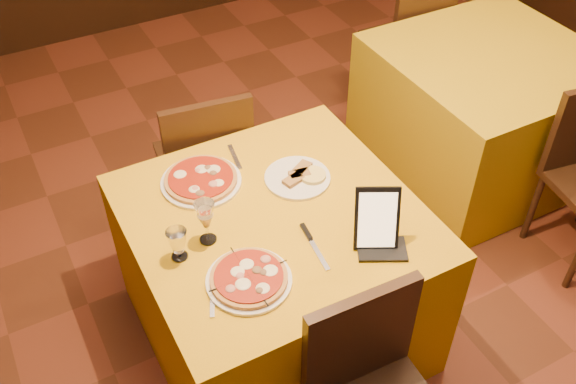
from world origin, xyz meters
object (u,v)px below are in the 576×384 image
pizza_near (249,279)px  pizza_far (201,180)px  main_table (276,276)px  side_table (482,112)px  water_glass (178,245)px  chair_side_far (403,40)px  tablet (377,219)px  chair_main_far (203,160)px  wine_glass (206,222)px

pizza_near → pizza_far: size_ratio=0.92×
main_table → pizza_near: pizza_near is taller
side_table → water_glass: size_ratio=8.46×
main_table → chair_side_far: 2.06m
side_table → tablet: bearing=-148.2°
side_table → pizza_near: bearing=-156.8°
main_table → pizza_near: 0.53m
side_table → pizza_far: (-1.77, -0.22, 0.39)m
chair_main_far → pizza_near: size_ratio=2.99×
tablet → water_glass: bearing=-174.5°
main_table → side_table: same height
side_table → pizza_far: bearing=-173.0°
main_table → tablet: size_ratio=4.51×
chair_main_far → wine_glass: 0.93m
chair_side_far → pizza_far: chair_side_far is taller
pizza_near → water_glass: bearing=127.2°
chair_side_far → pizza_far: (-1.77, -1.00, 0.31)m
pizza_far → water_glass: water_glass is taller
pizza_near → water_glass: size_ratio=2.34×
main_table → chair_side_far: bearing=39.2°
chair_side_far → pizza_near: chair_side_far is taller
wine_glass → tablet: (0.54, -0.30, 0.03)m
side_table → chair_main_far: 1.62m
tablet → chair_main_far: bearing=131.0°
water_glass → tablet: bearing=-22.1°
chair_main_far → chair_side_far: size_ratio=1.00×
chair_main_far → chair_side_far: bearing=-154.8°
pizza_far → wine_glass: (-0.10, -0.31, 0.08)m
wine_glass → tablet: 0.62m
side_table → pizza_near: (-1.83, -0.78, 0.39)m
pizza_far → tablet: 0.76m
pizza_near → tablet: (0.50, -0.05, 0.10)m
water_glass → main_table: bearing=5.1°
tablet → main_table: bearing=157.9°
side_table → wine_glass: (-1.88, -0.53, 0.47)m
pizza_far → wine_glass: wine_glass is taller
wine_glass → pizza_near: bearing=-79.5°
main_table → side_table: (1.59, 0.52, 0.00)m
main_table → water_glass: 0.60m
chair_main_far → pizza_far: bearing=76.9°
wine_glass → main_table: bearing=1.5°
side_table → main_table: bearing=-161.9°
main_table → wine_glass: (-0.28, -0.01, 0.47)m
water_glass → wine_glass: bearing=13.3°
tablet → wine_glass: bearing=178.7°
chair_side_far → wine_glass: wine_glass is taller
pizza_near → chair_main_far: bearing=77.4°
main_table → chair_side_far: size_ratio=1.21×
main_table → pizza_far: (-0.18, 0.30, 0.39)m
chair_main_far → wine_glass: size_ratio=4.79×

